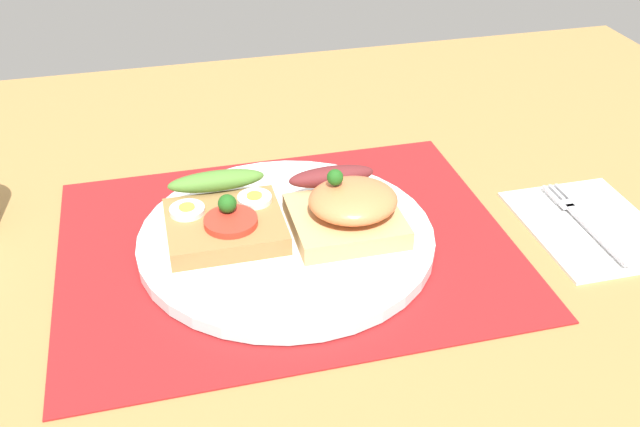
# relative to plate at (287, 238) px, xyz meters

# --- Properties ---
(ground_plane) EXTENTS (1.20, 0.90, 0.03)m
(ground_plane) POSITION_rel_plate_xyz_m (0.00, 0.00, -0.02)
(ground_plane) COLOR #9D7440
(placemat) EXTENTS (0.39, 0.31, 0.00)m
(placemat) POSITION_rel_plate_xyz_m (0.00, 0.00, -0.01)
(placemat) COLOR maroon
(placemat) RESTS_ON ground_plane
(plate) EXTENTS (0.26, 0.26, 0.01)m
(plate) POSITION_rel_plate_xyz_m (0.00, 0.00, 0.00)
(plate) COLOR white
(plate) RESTS_ON placemat
(sandwich_egg_tomato) EXTENTS (0.10, 0.10, 0.04)m
(sandwich_egg_tomato) POSITION_rel_plate_xyz_m (-0.05, 0.02, 0.02)
(sandwich_egg_tomato) COLOR olive
(sandwich_egg_tomato) RESTS_ON plate
(sandwich_salmon) EXTENTS (0.09, 0.10, 0.06)m
(sandwich_salmon) POSITION_rel_plate_xyz_m (0.05, -0.00, 0.03)
(sandwich_salmon) COLOR tan
(sandwich_salmon) RESTS_ON plate
(napkin) EXTENTS (0.11, 0.14, 0.01)m
(napkin) POSITION_rel_plate_xyz_m (0.27, -0.04, -0.01)
(napkin) COLOR white
(napkin) RESTS_ON ground_plane
(fork) EXTENTS (0.02, 0.13, 0.00)m
(fork) POSITION_rel_plate_xyz_m (0.27, -0.04, -0.00)
(fork) COLOR #B7B7BC
(fork) RESTS_ON napkin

